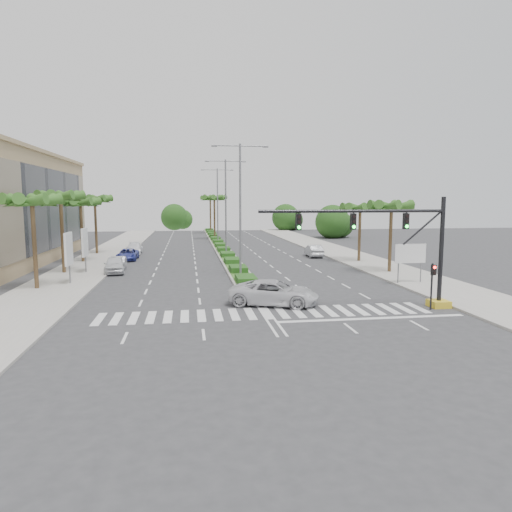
# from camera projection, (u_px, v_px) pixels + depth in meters

# --- Properties ---
(ground) EXTENTS (160.00, 160.00, 0.00)m
(ground) POSITION_uv_depth(u_px,v_px,m) (266.00, 313.00, 28.28)
(ground) COLOR #333335
(ground) RESTS_ON ground
(footpath_right) EXTENTS (6.00, 120.00, 0.15)m
(footpath_right) POSITION_uv_depth(u_px,v_px,m) (372.00, 264.00, 50.13)
(footpath_right) COLOR gray
(footpath_right) RESTS_ON ground
(footpath_left) EXTENTS (6.00, 120.00, 0.15)m
(footpath_left) POSITION_uv_depth(u_px,v_px,m) (83.00, 270.00, 45.68)
(footpath_left) COLOR gray
(footpath_left) RESTS_ON ground
(median) EXTENTS (2.20, 75.00, 0.20)m
(median) POSITION_uv_depth(u_px,v_px,m) (218.00, 244.00, 72.45)
(median) COLOR gray
(median) RESTS_ON ground
(median_grass) EXTENTS (1.80, 75.00, 0.04)m
(median_grass) POSITION_uv_depth(u_px,v_px,m) (218.00, 243.00, 72.43)
(median_grass) COLOR #32591E
(median_grass) RESTS_ON median
(signal_gantry) EXTENTS (12.60, 1.20, 7.20)m
(signal_gantry) POSITION_uv_depth(u_px,v_px,m) (409.00, 255.00, 29.21)
(signal_gantry) COLOR gold
(signal_gantry) RESTS_ON ground
(pedestrian_signal) EXTENTS (0.28, 0.36, 3.00)m
(pedestrian_signal) POSITION_uv_depth(u_px,v_px,m) (433.00, 278.00, 28.91)
(pedestrian_signal) COLOR black
(pedestrian_signal) RESTS_ON ground
(direction_sign) EXTENTS (2.70, 0.11, 3.40)m
(direction_sign) POSITION_uv_depth(u_px,v_px,m) (410.00, 255.00, 37.80)
(direction_sign) COLOR slate
(direction_sign) RESTS_ON ground
(billboard_near) EXTENTS (0.18, 2.10, 4.35)m
(billboard_near) POSITION_uv_depth(u_px,v_px,m) (69.00, 249.00, 37.58)
(billboard_near) COLOR slate
(billboard_near) RESTS_ON ground
(billboard_far) EXTENTS (0.18, 2.10, 4.35)m
(billboard_far) POSITION_uv_depth(u_px,v_px,m) (85.00, 243.00, 43.47)
(billboard_far) COLOR slate
(billboard_far) RESTS_ON ground
(palm_left_near) EXTENTS (4.57, 4.68, 7.55)m
(palm_left_near) POSITION_uv_depth(u_px,v_px,m) (32.00, 204.00, 34.88)
(palm_left_near) COLOR brown
(palm_left_near) RESTS_ON ground
(palm_left_mid) EXTENTS (4.57, 4.68, 7.95)m
(palm_left_mid) POSITION_uv_depth(u_px,v_px,m) (61.00, 199.00, 42.69)
(palm_left_mid) COLOR brown
(palm_left_mid) RESTS_ON ground
(palm_left_far) EXTENTS (4.57, 4.68, 7.35)m
(palm_left_far) POSITION_uv_depth(u_px,v_px,m) (81.00, 205.00, 50.61)
(palm_left_far) COLOR brown
(palm_left_far) RESTS_ON ground
(palm_left_end) EXTENTS (4.57, 4.68, 7.75)m
(palm_left_end) POSITION_uv_depth(u_px,v_px,m) (95.00, 201.00, 58.42)
(palm_left_end) COLOR brown
(palm_left_end) RESTS_ON ground
(palm_right_near) EXTENTS (4.57, 4.68, 7.05)m
(palm_right_near) POSITION_uv_depth(u_px,v_px,m) (391.00, 209.00, 43.39)
(palm_right_near) COLOR brown
(palm_right_near) RESTS_ON ground
(palm_right_far) EXTENTS (4.57, 4.68, 6.75)m
(palm_right_far) POSITION_uv_depth(u_px,v_px,m) (360.00, 210.00, 51.28)
(palm_right_far) COLOR brown
(palm_right_far) RESTS_ON ground
(palm_median_a) EXTENTS (4.57, 4.68, 8.05)m
(palm_median_a) POSITION_uv_depth(u_px,v_px,m) (214.00, 199.00, 81.41)
(palm_median_a) COLOR brown
(palm_median_a) RESTS_ON ground
(palm_median_b) EXTENTS (4.57, 4.68, 8.05)m
(palm_median_b) POSITION_uv_depth(u_px,v_px,m) (210.00, 200.00, 96.14)
(palm_median_b) COLOR brown
(palm_median_b) RESTS_ON ground
(streetlight_near) EXTENTS (5.10, 0.25, 12.00)m
(streetlight_near) POSITION_uv_depth(u_px,v_px,m) (240.00, 202.00, 41.20)
(streetlight_near) COLOR slate
(streetlight_near) RESTS_ON ground
(streetlight_mid) EXTENTS (5.10, 0.25, 12.00)m
(streetlight_mid) POSITION_uv_depth(u_px,v_px,m) (226.00, 202.00, 56.91)
(streetlight_mid) COLOR slate
(streetlight_mid) RESTS_ON ground
(streetlight_far) EXTENTS (5.10, 0.25, 12.00)m
(streetlight_far) POSITION_uv_depth(u_px,v_px,m) (218.00, 202.00, 72.62)
(streetlight_far) COLOR slate
(streetlight_far) RESTS_ON ground
(car_parked_a) EXTENTS (2.34, 4.83, 1.59)m
(car_parked_a) POSITION_uv_depth(u_px,v_px,m) (115.00, 265.00, 44.04)
(car_parked_a) COLOR silver
(car_parked_a) RESTS_ON ground
(car_parked_b) EXTENTS (1.58, 4.10, 1.33)m
(car_parked_b) POSITION_uv_depth(u_px,v_px,m) (118.00, 263.00, 45.94)
(car_parked_b) COLOR silver
(car_parked_b) RESTS_ON ground
(car_parked_c) EXTENTS (2.23, 4.79, 1.33)m
(car_parked_c) POSITION_uv_depth(u_px,v_px,m) (128.00, 254.00, 53.52)
(car_parked_c) COLOR #323C9B
(car_parked_c) RESTS_ON ground
(car_parked_d) EXTENTS (2.07, 4.95, 1.43)m
(car_parked_d) POSITION_uv_depth(u_px,v_px,m) (134.00, 248.00, 59.87)
(car_parked_d) COLOR white
(car_parked_d) RESTS_ON ground
(car_crossing) EXTENTS (6.54, 4.57, 1.66)m
(car_crossing) POSITION_uv_depth(u_px,v_px,m) (274.00, 293.00, 30.50)
(car_crossing) COLOR silver
(car_crossing) RESTS_ON ground
(car_right) EXTENTS (1.73, 4.57, 1.49)m
(car_right) POSITION_uv_depth(u_px,v_px,m) (314.00, 251.00, 56.79)
(car_right) COLOR #B3B3B8
(car_right) RESTS_ON ground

